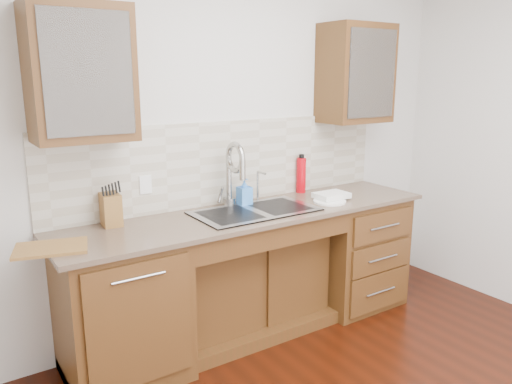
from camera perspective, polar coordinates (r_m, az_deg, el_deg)
wall_back at (r=3.63m, az=-3.50°, el=5.83°), size 4.00×0.10×2.70m
base_cabinet_left at (r=3.20m, az=-15.11°, el=-12.75°), size 0.70×0.62×0.88m
base_cabinet_center at (r=3.68m, az=-1.14°, el=-10.28°), size 1.20×0.44×0.70m
base_cabinet_right at (r=4.13m, az=10.81°, el=-6.46°), size 0.70×0.62×0.88m
countertop at (r=3.41m, az=-0.23°, el=-2.45°), size 2.70×0.65×0.03m
backsplash at (r=3.60m, az=-2.98°, el=3.44°), size 2.70×0.02×0.59m
sink at (r=3.42m, az=-0.09°, el=-3.64°), size 0.84×0.46×0.19m
faucet at (r=3.50m, az=-3.12°, el=1.56°), size 0.04×0.04×0.40m
filter_tap at (r=3.66m, az=0.19°, el=0.81°), size 0.02×0.02×0.24m
upper_cabinet_left at (r=3.00m, az=-19.48°, el=12.64°), size 0.55×0.34×0.75m
upper_cabinet_right at (r=4.07m, az=11.30°, el=13.11°), size 0.55×0.34×0.75m
outlet_left at (r=3.33m, az=-12.52°, el=0.83°), size 0.08×0.01×0.12m
outlet_right at (r=3.97m, az=5.24°, el=3.08°), size 0.08×0.01×0.12m
soap_bottle at (r=3.54m, az=-1.33°, el=0.03°), size 0.09×0.09×0.20m
water_bottle at (r=3.94m, az=5.19°, el=1.91°), size 0.10×0.10×0.27m
plate at (r=3.68m, az=8.41°, el=-1.08°), size 0.28×0.28×0.01m
dish_towel at (r=3.75m, az=8.62°, el=-0.38°), size 0.25×0.18×0.04m
knife_block at (r=3.21m, az=-16.29°, el=-1.89°), size 0.12×0.19×0.20m
cutting_board at (r=2.89m, az=-22.39°, el=-5.95°), size 0.42×0.35×0.02m
cup_left_a at (r=2.99m, az=-20.23°, el=11.62°), size 0.14×0.14×0.10m
cup_left_b at (r=3.04m, az=-16.54°, el=11.77°), size 0.11×0.11×0.09m
cup_right_a at (r=4.00m, az=10.27°, el=12.37°), size 0.12×0.12×0.09m
cup_right_b at (r=4.18m, az=12.84°, el=12.34°), size 0.13×0.13×0.10m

